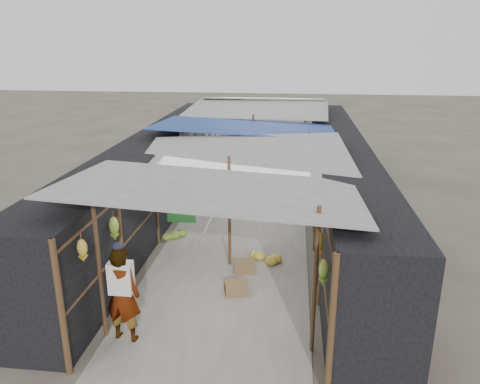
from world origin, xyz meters
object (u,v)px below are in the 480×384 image
at_px(crate_near, 236,288).
at_px(vendor_elderly, 122,294).
at_px(black_basin, 301,176).
at_px(shopper_blue, 234,183).
at_px(vendor_seated, 275,170).

bearing_deg(crate_near, vendor_elderly, -150.52).
relative_size(black_basin, shopper_blue, 0.34).
bearing_deg(vendor_seated, crate_near, -15.41).
bearing_deg(crate_near, vendor_seated, 71.64).
height_order(shopper_blue, vendor_seated, shopper_blue).
relative_size(shopper_blue, vendor_seated, 1.90).
bearing_deg(black_basin, vendor_elderly, -106.71).
distance_m(shopper_blue, vendor_seated, 3.36).
bearing_deg(crate_near, shopper_blue, 82.27).
distance_m(vendor_elderly, shopper_blue, 6.92).
xyz_separation_m(crate_near, vendor_elderly, (-1.74, -1.73, 0.74)).
bearing_deg(black_basin, vendor_seated, -156.90).
xyz_separation_m(vendor_elderly, vendor_seated, (2.16, 9.99, -0.45)).
distance_m(crate_near, black_basin, 8.78).
bearing_deg(shopper_blue, vendor_elderly, -123.01).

